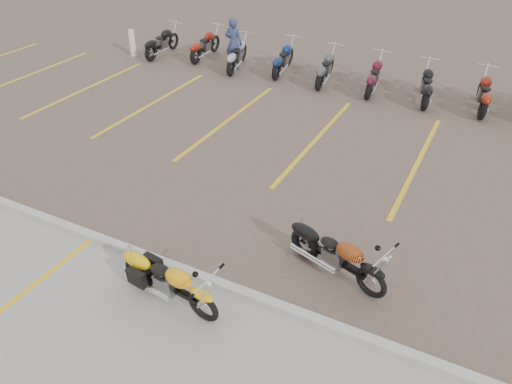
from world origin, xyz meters
TOP-DOWN VIEW (x-y plane):
  - ground at (0.00, 0.00)m, footprint 100.00×100.00m
  - concrete_apron at (0.00, -4.50)m, footprint 60.00×5.00m
  - curb at (0.00, -2.00)m, footprint 60.00×0.18m
  - parking_stripes at (0.00, 4.00)m, footprint 38.00×5.50m
  - yellow_cruiser at (0.01, -2.65)m, footprint 2.02×0.42m
  - flame_cruiser at (2.23, -0.78)m, footprint 2.00×0.76m
  - person_a at (-4.76, 7.96)m, footprint 0.69×0.48m
  - bollard at (-8.90, 7.38)m, footprint 0.15×0.15m
  - bg_bike_row at (0.30, 8.23)m, footprint 17.44×2.07m

SIDE VIEW (x-z plane):
  - ground at x=0.00m, z-range 0.00..0.00m
  - parking_stripes at x=0.00m, z-range 0.00..0.01m
  - concrete_apron at x=0.00m, z-range 0.00..0.01m
  - curb at x=0.00m, z-range 0.00..0.12m
  - yellow_cruiser at x=0.01m, z-range 0.00..0.83m
  - flame_cruiser at x=2.23m, z-range 0.00..0.85m
  - bollard at x=-8.90m, z-range 0.00..1.00m
  - bg_bike_row at x=0.30m, z-range 0.00..1.10m
  - person_a at x=-4.76m, z-range 0.00..1.78m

